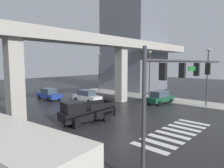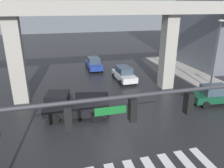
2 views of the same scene
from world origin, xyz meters
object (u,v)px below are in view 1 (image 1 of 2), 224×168
Objects in this scene: sedan_blue at (49,94)px; fire_hydrant at (151,97)px; pickup_truck at (84,112)px; street_lamp_far_north at (99,68)px; sedan_dark_green at (160,97)px; street_lamp_near_corner at (208,71)px; sedan_white at (87,96)px; traffic_signal_mast at (181,78)px; street_lamp_mid_block at (150,69)px.

sedan_blue is 5.07× the size of fire_hydrant.
pickup_truck is 0.74× the size of street_lamp_far_north.
street_lamp_near_corner is (1.82, -5.43, 3.70)m from sedan_dark_green.
sedan_white is 0.40× the size of traffic_signal_mast.
sedan_blue is 0.40× the size of traffic_signal_mast.
pickup_truck is at bearing -131.81° from sedan_white.
street_lamp_mid_block is 4.18m from fire_hydrant.
pickup_truck is 13.77m from sedan_blue.
sedan_blue is 15.27m from fire_hydrant.
sedan_white is (2.59, -5.69, 0.00)m from sedan_blue.
sedan_dark_green is at bearing -121.40° from fire_hydrant.
sedan_white is 5.14× the size of fire_hydrant.
traffic_signal_mast is 12.81× the size of fire_hydrant.
street_lamp_mid_block reaches higher than sedan_blue.
fire_hydrant is at bearing 36.46° from traffic_signal_mast.
sedan_dark_green is 14.35m from street_lamp_far_north.
street_lamp_mid_block is (10.47, -10.96, 3.70)m from sedan_blue.
sedan_dark_green is 0.62× the size of street_lamp_mid_block.
sedan_blue is at bearing 131.28° from fire_hydrant.
fire_hydrant is at bearing 58.60° from sedan_dark_green.
sedan_dark_green is 5.26× the size of fire_hydrant.
traffic_signal_mast is (-4.98, -22.59, 3.81)m from sedan_blue.
sedan_dark_green is at bearing 32.82° from traffic_signal_mast.
street_lamp_near_corner is 19.18m from street_lamp_far_north.
street_lamp_mid_block is at bearing 57.33° from sedan_dark_green.
traffic_signal_mast reaches higher than fire_hydrant.
pickup_truck is at bearing 157.32° from street_lamp_near_corner.
sedan_dark_green is 5.01m from street_lamp_mid_block.
sedan_dark_green is (12.73, -0.65, -0.14)m from pickup_truck.
street_lamp_mid_block is (7.88, -5.27, 3.70)m from sedan_white.
street_lamp_near_corner is at bearing -90.00° from street_lamp_far_north.
street_lamp_mid_block is at bearing 90.00° from street_lamp_near_corner.
fire_hydrant is (14.15, 1.68, -0.56)m from pickup_truck.
sedan_dark_green is (8.65, -13.80, 0.00)m from sedan_blue.
street_lamp_mid_block is 10.91m from street_lamp_far_north.
street_lamp_near_corner reaches higher than fire_hydrant.
pickup_truck is at bearing -173.22° from fire_hydrant.
street_lamp_near_corner is at bearing -90.00° from street_lamp_mid_block.
sedan_white is 10.18m from street_lamp_mid_block.
street_lamp_far_north reaches higher than sedan_dark_green.
sedan_dark_green is at bearing -97.55° from street_lamp_far_north.
sedan_dark_green is 0.62× the size of street_lamp_far_north.
pickup_truck is 1.20× the size of sedan_dark_green.
street_lamp_mid_block is 1.00× the size of street_lamp_far_north.
street_lamp_far_north is (10.47, -0.05, 3.70)m from sedan_blue.
sedan_white is 0.60× the size of street_lamp_far_north.
pickup_truck is 1.25× the size of sedan_blue.
traffic_signal_mast is at bearing -114.13° from sedan_white.
street_lamp_near_corner is 8.52× the size of fire_hydrant.
sedan_white is 10.37m from street_lamp_far_north.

